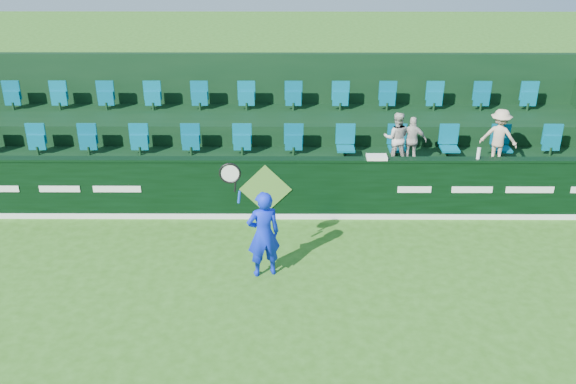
{
  "coord_description": "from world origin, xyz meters",
  "views": [
    {
      "loc": [
        0.52,
        -8.21,
        6.32
      ],
      "look_at": [
        0.47,
        2.8,
        1.15
      ],
      "focal_mm": 40.0,
      "sensor_mm": 36.0,
      "label": 1
    }
  ],
  "objects_px": {
    "tennis_player": "(263,233)",
    "spectator_right": "(499,137)",
    "towel": "(377,157)",
    "spectator_left": "(396,138)",
    "spectator_middle": "(412,140)",
    "drinks_bottle": "(479,153)"
  },
  "relations": [
    {
      "from": "spectator_middle",
      "to": "towel",
      "type": "xyz_separation_m",
      "value": [
        -0.92,
        -1.12,
        0.05
      ]
    },
    {
      "from": "tennis_player",
      "to": "spectator_right",
      "type": "bearing_deg",
      "value": 33.6
    },
    {
      "from": "towel",
      "to": "drinks_bottle",
      "type": "height_order",
      "value": "drinks_bottle"
    },
    {
      "from": "drinks_bottle",
      "to": "spectator_left",
      "type": "bearing_deg",
      "value": 143.37
    },
    {
      "from": "spectator_right",
      "to": "drinks_bottle",
      "type": "height_order",
      "value": "spectator_right"
    },
    {
      "from": "spectator_left",
      "to": "spectator_middle",
      "type": "relative_size",
      "value": 1.1
    },
    {
      "from": "tennis_player",
      "to": "spectator_middle",
      "type": "distance_m",
      "value": 4.67
    },
    {
      "from": "tennis_player",
      "to": "spectator_right",
      "type": "distance_m",
      "value": 6.13
    },
    {
      "from": "spectator_middle",
      "to": "towel",
      "type": "relative_size",
      "value": 2.55
    },
    {
      "from": "drinks_bottle",
      "to": "tennis_player",
      "type": "bearing_deg",
      "value": -152.45
    },
    {
      "from": "spectator_middle",
      "to": "towel",
      "type": "distance_m",
      "value": 1.45
    },
    {
      "from": "spectator_left",
      "to": "spectator_middle",
      "type": "xyz_separation_m",
      "value": [
        0.35,
        0.0,
        -0.05
      ]
    },
    {
      "from": "tennis_player",
      "to": "spectator_middle",
      "type": "bearing_deg",
      "value": 46.75
    },
    {
      "from": "tennis_player",
      "to": "towel",
      "type": "bearing_deg",
      "value": 45.06
    },
    {
      "from": "spectator_left",
      "to": "spectator_middle",
      "type": "distance_m",
      "value": 0.36
    },
    {
      "from": "spectator_right",
      "to": "drinks_bottle",
      "type": "distance_m",
      "value": 1.35
    },
    {
      "from": "tennis_player",
      "to": "spectator_left",
      "type": "relative_size",
      "value": 1.91
    },
    {
      "from": "tennis_player",
      "to": "spectator_right",
      "type": "height_order",
      "value": "tennis_player"
    },
    {
      "from": "tennis_player",
      "to": "drinks_bottle",
      "type": "bearing_deg",
      "value": 27.55
    },
    {
      "from": "spectator_middle",
      "to": "spectator_right",
      "type": "relative_size",
      "value": 0.86
    },
    {
      "from": "spectator_left",
      "to": "towel",
      "type": "bearing_deg",
      "value": 68.28
    },
    {
      "from": "towel",
      "to": "spectator_right",
      "type": "bearing_deg",
      "value": 21.58
    }
  ]
}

